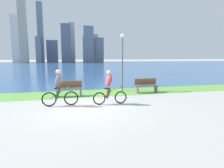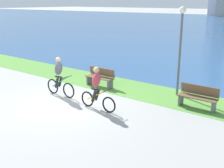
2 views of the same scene
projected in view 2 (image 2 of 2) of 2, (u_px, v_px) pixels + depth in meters
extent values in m
plane|color=#9E9E99|center=(67.00, 105.00, 11.18)|extent=(300.00, 300.00, 0.00)
cube|color=#59933D|center=(118.00, 85.00, 13.77)|extent=(120.00, 2.49, 0.01)
torus|color=black|center=(109.00, 105.00, 10.34)|extent=(0.61, 0.06, 0.61)
torus|color=black|center=(87.00, 99.00, 10.96)|extent=(0.61, 0.06, 0.61)
cylinder|color=gold|center=(97.00, 95.00, 10.59)|extent=(1.04, 0.04, 0.60)
cylinder|color=gold|center=(95.00, 95.00, 10.68)|extent=(0.04, 0.04, 0.46)
cube|color=black|center=(94.00, 89.00, 10.61)|extent=(0.24, 0.10, 0.05)
cylinder|color=black|center=(108.00, 90.00, 10.21)|extent=(0.03, 0.52, 0.03)
ellipsoid|color=#BF3F4C|center=(96.00, 80.00, 10.44)|extent=(0.40, 0.36, 0.65)
sphere|color=#D8AD84|center=(96.00, 70.00, 10.33)|extent=(0.22, 0.22, 0.22)
cylinder|color=#26262D|center=(97.00, 95.00, 10.72)|extent=(0.27, 0.11, 0.49)
cylinder|color=#26262D|center=(94.00, 96.00, 10.57)|extent=(0.27, 0.11, 0.49)
torus|color=black|center=(69.00, 90.00, 11.91)|extent=(0.67, 0.06, 0.67)
torus|color=black|center=(53.00, 86.00, 12.49)|extent=(0.67, 0.06, 0.67)
cylinder|color=#268C4C|center=(60.00, 82.00, 12.13)|extent=(0.98, 0.04, 0.62)
cylinder|color=#268C4C|center=(58.00, 82.00, 12.22)|extent=(0.04, 0.04, 0.49)
cube|color=black|center=(58.00, 77.00, 12.14)|extent=(0.24, 0.10, 0.05)
cylinder|color=black|center=(67.00, 77.00, 11.77)|extent=(0.03, 0.52, 0.03)
ellipsoid|color=#595966|center=(59.00, 68.00, 11.98)|extent=(0.40, 0.36, 0.65)
sphere|color=#D8AD84|center=(58.00, 60.00, 11.87)|extent=(0.22, 0.22, 0.22)
cylinder|color=#26262D|center=(60.00, 82.00, 12.26)|extent=(0.27, 0.11, 0.49)
cylinder|color=#26262D|center=(57.00, 83.00, 12.11)|extent=(0.27, 0.11, 0.49)
cube|color=brown|center=(197.00, 97.00, 10.70)|extent=(1.50, 0.45, 0.04)
cube|color=brown|center=(200.00, 90.00, 10.77)|extent=(1.50, 0.11, 0.40)
cube|color=#595960|center=(214.00, 107.00, 10.38)|extent=(0.08, 0.37, 0.45)
cube|color=#595960|center=(181.00, 99.00, 11.14)|extent=(0.08, 0.37, 0.45)
cube|color=brown|center=(99.00, 77.00, 13.49)|extent=(1.50, 0.45, 0.04)
cube|color=brown|center=(102.00, 72.00, 13.57)|extent=(1.50, 0.11, 0.40)
cube|color=#595960|center=(110.00, 84.00, 13.18)|extent=(0.08, 0.37, 0.45)
cube|color=#595960|center=(89.00, 80.00, 13.93)|extent=(0.08, 0.37, 0.45)
cylinder|color=#595960|center=(180.00, 55.00, 11.89)|extent=(0.10, 0.10, 3.55)
sphere|color=white|center=(183.00, 10.00, 11.36)|extent=(0.28, 0.28, 0.28)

